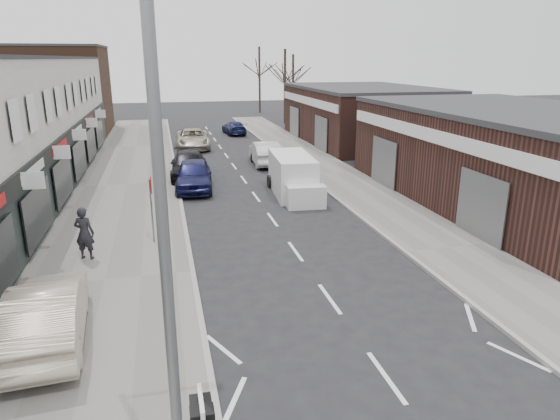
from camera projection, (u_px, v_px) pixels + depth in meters
pavement_left at (127, 185)px, 28.53m from camera, size 5.50×64.00×0.12m
pavement_right at (334, 174)px, 31.30m from camera, size 3.50×64.00×0.12m
brick_block_far at (63, 91)px, 47.30m from camera, size 8.00×10.00×8.00m
right_unit_near at (518, 158)px, 24.71m from camera, size 10.00×18.00×4.50m
right_unit_far at (363, 115)px, 43.32m from camera, size 10.00×16.00×4.50m
tree_far_a at (285, 123)px, 56.23m from camera, size 3.60×3.60×8.00m
tree_far_b at (293, 117)px, 62.37m from camera, size 3.60×3.60×7.50m
tree_far_c at (260, 113)px, 67.29m from camera, size 3.60×3.60×8.50m
street_lamp at (178, 249)px, 6.48m from camera, size 2.23×0.22×8.00m
warning_sign at (151, 190)px, 18.96m from camera, size 0.12×0.80×2.70m
white_van at (293, 177)px, 26.42m from camera, size 2.27×5.59×2.12m
sedan_on_pavement at (47, 313)px, 12.42m from camera, size 2.06×4.93×1.58m
pedestrian at (84, 233)px, 17.62m from camera, size 0.81×0.66×1.93m
parked_car_left_a at (194, 175)px, 27.52m from camera, size 2.38×5.01×1.65m
parked_car_left_b at (189, 165)px, 30.33m from camera, size 2.47×5.42×1.54m
parked_car_left_c at (193, 139)px, 40.25m from camera, size 2.74×5.65×1.55m
parked_car_right_a at (265, 153)px, 34.18m from camera, size 1.94×4.92×1.59m
parked_car_right_b at (266, 155)px, 33.92m from camera, size 1.68×4.04×1.37m
parked_car_right_c at (234, 128)px, 47.92m from camera, size 2.05×4.40×1.24m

